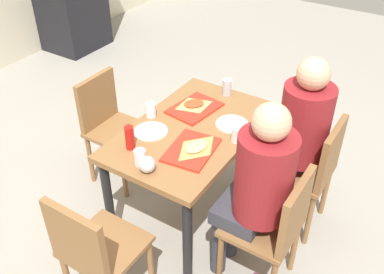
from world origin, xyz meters
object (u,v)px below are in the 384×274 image
(plastic_cup_a, at_px, (151,110))
(condiment_bottle, at_px, (130,138))
(foil_bundle, at_px, (147,164))
(main_table, at_px, (192,140))
(tray_red_far, at_px, (195,108))
(plastic_cup_b, at_px, (237,134))
(person_in_brown_jacket, at_px, (297,131))
(soda_can, at_px, (227,87))
(tray_red_near, at_px, (191,150))
(person_in_red, at_px, (257,184))
(pizza_slice_a, at_px, (197,147))
(chair_left_end, at_px, (94,249))
(chair_near_left, at_px, (276,225))
(chair_far_side, at_px, (109,121))
(paper_plate_near_edge, at_px, (232,124))
(chair_near_right, at_px, (312,168))
(paper_plate_center, at_px, (151,131))
(plastic_cup_c, at_px, (140,157))
(pizza_slice_b, at_px, (194,104))

(plastic_cup_a, bearing_deg, condiment_bottle, -162.83)
(plastic_cup_a, bearing_deg, foil_bundle, -145.20)
(main_table, height_order, plastic_cup_a, plastic_cup_a)
(tray_red_far, height_order, plastic_cup_b, plastic_cup_b)
(person_in_brown_jacket, height_order, tray_red_far, person_in_brown_jacket)
(soda_can, bearing_deg, tray_red_near, -168.36)
(person_in_red, xyz_separation_m, tray_red_near, (0.09, 0.48, -0.02))
(pizza_slice_a, bearing_deg, chair_left_end, 169.11)
(person_in_brown_jacket, relative_size, condiment_bottle, 7.98)
(person_in_red, xyz_separation_m, person_in_brown_jacket, (0.60, 0.00, 0.00))
(condiment_bottle, height_order, foil_bundle, condiment_bottle)
(main_table, xyz_separation_m, plastic_cup_b, (0.03, -0.31, 0.15))
(chair_near_left, height_order, tray_red_far, chair_near_left)
(chair_far_side, distance_m, paper_plate_near_edge, 1.00)
(chair_near_right, distance_m, person_in_red, 0.66)
(chair_left_end, bearing_deg, tray_red_near, -9.51)
(chair_near_left, xyz_separation_m, condiment_bottle, (-0.09, 0.96, 0.30))
(paper_plate_center, distance_m, condiment_bottle, 0.22)
(paper_plate_near_edge, relative_size, plastic_cup_c, 2.20)
(pizza_slice_b, bearing_deg, condiment_bottle, 173.14)
(tray_red_far, height_order, paper_plate_center, tray_red_far)
(pizza_slice_b, xyz_separation_m, plastic_cup_c, (-0.71, -0.07, 0.03))
(foil_bundle, bearing_deg, person_in_brown_jacket, -36.34)
(chair_near_right, relative_size, paper_plate_center, 3.94)
(tray_red_far, height_order, soda_can, soda_can)
(chair_far_side, relative_size, pizza_slice_a, 3.37)
(main_table, height_order, chair_left_end, chair_left_end)
(paper_plate_center, bearing_deg, main_table, -48.56)
(paper_plate_center, bearing_deg, pizza_slice_a, -91.30)
(chair_left_end, distance_m, plastic_cup_b, 1.09)
(plastic_cup_b, xyz_separation_m, foil_bundle, (-0.54, 0.30, 0.00))
(paper_plate_near_edge, bearing_deg, plastic_cup_c, 158.54)
(chair_far_side, xyz_separation_m, soda_can, (0.51, -0.73, 0.28))
(chair_left_end, xyz_separation_m, tray_red_near, (0.77, -0.13, 0.22))
(chair_near_right, xyz_separation_m, soda_can, (0.21, 0.77, 0.28))
(person_in_brown_jacket, height_order, paper_plate_center, person_in_brown_jacket)
(pizza_slice_a, bearing_deg, plastic_cup_b, -36.57)
(chair_far_side, height_order, plastic_cup_a, chair_far_side)
(plastic_cup_a, bearing_deg, chair_far_side, 86.10)
(soda_can, relative_size, condiment_bottle, 0.76)
(plastic_cup_c, bearing_deg, tray_red_near, -34.47)
(chair_far_side, distance_m, condiment_bottle, 0.74)
(chair_near_left, xyz_separation_m, plastic_cup_c, (-0.18, 0.81, 0.27))
(chair_far_side, height_order, person_in_brown_jacket, person_in_brown_jacket)
(pizza_slice_b, bearing_deg, chair_far_side, 110.03)
(person_in_red, distance_m, plastic_cup_b, 0.44)
(chair_far_side, distance_m, pizza_slice_b, 0.71)
(paper_plate_center, xyz_separation_m, plastic_cup_b, (0.21, -0.52, 0.05))
(plastic_cup_a, bearing_deg, plastic_cup_c, -150.03)
(person_in_brown_jacket, xyz_separation_m, plastic_cup_c, (-0.78, 0.67, 0.02))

